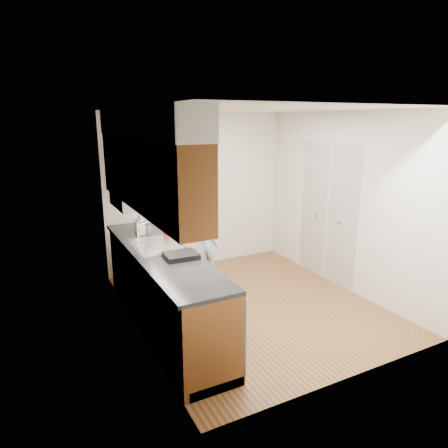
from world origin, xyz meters
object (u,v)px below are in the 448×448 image
at_px(soap_bottle_c, 139,222).
at_px(steel_can, 149,230).
at_px(person, 203,244).
at_px(soap_bottle_a, 141,223).
at_px(soda_can, 166,232).
at_px(dish_rack, 181,255).
at_px(soap_bottle_b, 141,226).

relative_size(soap_bottle_c, steel_can, 1.72).
bearing_deg(person, soap_bottle_a, 55.96).
bearing_deg(soap_bottle_c, soap_bottle_a, -99.02).
bearing_deg(soap_bottle_a, person, -47.05).
bearing_deg(soap_bottle_a, soap_bottle_c, 80.98).
height_order(soda_can, dish_rack, soda_can).
xyz_separation_m(soap_bottle_a, soap_bottle_c, (0.04, 0.26, -0.04)).
relative_size(person, soap_bottle_b, 8.32).
height_order(soap_bottle_b, steel_can, soap_bottle_b).
bearing_deg(dish_rack, person, 47.68).
bearing_deg(soap_bottle_c, soap_bottle_b, -101.21).
bearing_deg(soap_bottle_b, soap_bottle_c, 78.79).
bearing_deg(soda_can, soap_bottle_b, 136.17).
xyz_separation_m(soap_bottle_b, soda_can, (0.26, -0.25, -0.04)).
distance_m(person, soap_bottle_c, 1.06).
distance_m(soap_bottle_c, dish_rack, 1.37).
xyz_separation_m(soap_bottle_c, steel_can, (0.04, -0.34, -0.04)).
xyz_separation_m(soap_bottle_b, dish_rack, (0.13, -1.09, -0.08)).
relative_size(soap_bottle_c, dish_rack, 0.56).
bearing_deg(person, soda_can, 56.43).
height_order(person, soap_bottle_c, person).
xyz_separation_m(soap_bottle_b, soap_bottle_c, (0.06, 0.28, -0.01)).
relative_size(soap_bottle_b, dish_rack, 0.61).
bearing_deg(person, steel_can, 55.34).
bearing_deg(dish_rack, soap_bottle_a, 98.83).
distance_m(soap_bottle_c, steel_can, 0.34).
bearing_deg(soap_bottle_a, steel_can, -42.85).
relative_size(person, soda_can, 14.38).
xyz_separation_m(person, soap_bottle_c, (-0.55, 0.89, 0.14)).
xyz_separation_m(soap_bottle_b, steel_can, (0.10, -0.06, -0.05)).
bearing_deg(soda_can, dish_rack, -98.38).
height_order(soap_bottle_c, steel_can, soap_bottle_c).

